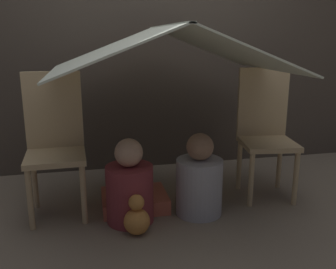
{
  "coord_description": "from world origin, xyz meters",
  "views": [
    {
      "loc": [
        -0.51,
        -2.24,
        1.14
      ],
      "look_at": [
        0.0,
        0.13,
        0.51
      ],
      "focal_mm": 40.0,
      "sensor_mm": 36.0,
      "label": 1
    }
  ],
  "objects": [
    {
      "name": "plush_toy",
      "position": [
        -0.26,
        -0.22,
        0.1
      ],
      "size": [
        0.16,
        0.16,
        0.25
      ],
      "color": "#D88C3F",
      "rests_on": "ground_plane"
    },
    {
      "name": "chair_left",
      "position": [
        -0.74,
        0.2,
        0.49
      ],
      "size": [
        0.39,
        0.39,
        0.93
      ],
      "rotation": [
        0.0,
        0.0,
        0.04
      ],
      "color": "#D1B27F",
      "rests_on": "ground_plane"
    },
    {
      "name": "person_front",
      "position": [
        -0.28,
        -0.05,
        0.22
      ],
      "size": [
        0.3,
        0.3,
        0.55
      ],
      "color": "maroon",
      "rests_on": "ground_plane"
    },
    {
      "name": "ground_plane",
      "position": [
        0.0,
        0.0,
        0.0
      ],
      "size": [
        8.8,
        8.8,
        0.0
      ],
      "primitive_type": "plane",
      "color": "gray"
    },
    {
      "name": "person_second",
      "position": [
        0.18,
        -0.03,
        0.22
      ],
      "size": [
        0.31,
        0.31,
        0.55
      ],
      "color": "#B2B2B7",
      "rests_on": "ground_plane"
    },
    {
      "name": "wall_back",
      "position": [
        0.0,
        1.0,
        1.25
      ],
      "size": [
        7.0,
        0.05,
        2.5
      ],
      "color": "#4C4238",
      "rests_on": "ground_plane"
    },
    {
      "name": "sheet_canopy",
      "position": [
        0.0,
        0.13,
        1.08
      ],
      "size": [
        1.47,
        1.15,
        0.29
      ],
      "color": "silver"
    },
    {
      "name": "chair_right",
      "position": [
        0.74,
        0.2,
        0.49
      ],
      "size": [
        0.42,
        0.42,
        0.93
      ],
      "rotation": [
        0.0,
        0.0,
        -0.14
      ],
      "color": "#D1B27F",
      "rests_on": "ground_plane"
    },
    {
      "name": "floor_cushion",
      "position": [
        -0.23,
        0.14,
        0.05
      ],
      "size": [
        0.44,
        0.35,
        0.1
      ],
      "color": "#CC664C",
      "rests_on": "ground_plane"
    }
  ]
}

